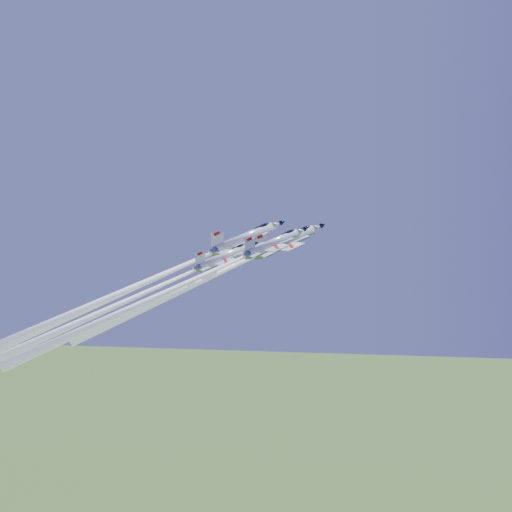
# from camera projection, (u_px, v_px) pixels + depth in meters

# --- Properties ---
(jet_lead) EXTENTS (33.20, 27.77, 36.04)m
(jet_lead) POSITION_uv_depth(u_px,v_px,m) (219.00, 273.00, 106.20)
(jet_lead) COLOR silver
(jet_left) EXTENTS (38.39, 32.18, 45.26)m
(jet_left) POSITION_uv_depth(u_px,v_px,m) (155.00, 278.00, 106.73)
(jet_left) COLOR silver
(jet_right) EXTENTS (32.64, 27.40, 40.37)m
(jet_right) POSITION_uv_depth(u_px,v_px,m) (183.00, 285.00, 93.91)
(jet_right) COLOR silver
(jet_slot) EXTENTS (33.23, 27.91, 42.19)m
(jet_slot) POSITION_uv_depth(u_px,v_px,m) (126.00, 301.00, 95.77)
(jet_slot) COLOR silver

